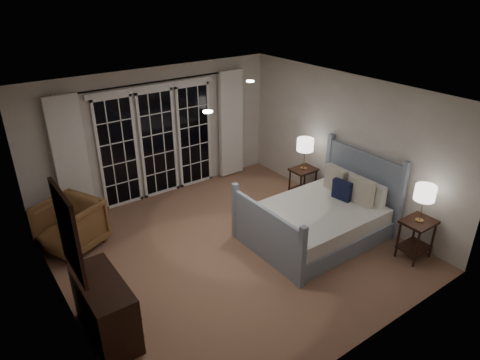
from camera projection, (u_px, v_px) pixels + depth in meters
floor at (231, 250)px, 6.87m from camera, size 5.00×5.00×0.00m
ceiling at (230, 97)px, 5.79m from camera, size 5.00×5.00×0.00m
wall_left at (55, 233)px, 5.01m from camera, size 0.02×5.00×2.50m
wall_right at (345, 144)px, 7.64m from camera, size 0.02×5.00×2.50m
wall_back at (156, 134)px, 8.16m from camera, size 5.00×0.02×2.50m
wall_front at (365, 263)px, 4.50m from camera, size 5.00×0.02×2.50m
french_doors at (158, 142)px, 8.20m from camera, size 2.50×0.04×2.20m
curtain_rod at (154, 82)px, 7.65m from camera, size 3.50×0.03×0.03m
curtain_left at (71, 160)px, 7.24m from camera, size 0.55×0.10×2.25m
curtain_right at (231, 124)px, 8.98m from camera, size 0.55×0.10×2.25m
downlight_a at (250, 81)px, 6.65m from camera, size 0.12×0.12×0.01m
downlight_b at (208, 112)px, 5.18m from camera, size 0.12×0.12×0.01m
bed at (319, 219)px, 7.10m from camera, size 2.20×1.58×1.28m
nightstand_left at (417, 233)px, 6.52m from camera, size 0.50×0.40×0.65m
nightstand_right at (303, 179)px, 8.30m from camera, size 0.48×0.38×0.62m
lamp_left at (425, 193)px, 6.22m from camera, size 0.30×0.30×0.59m
lamp_right at (305, 145)px, 8.00m from camera, size 0.32×0.32×0.61m
armchair at (70, 226)px, 6.77m from camera, size 1.17×1.15×0.80m
dresser at (105, 308)px, 5.10m from camera, size 0.47×1.11×0.79m
mirror at (68, 233)px, 4.48m from camera, size 0.05×0.85×1.00m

